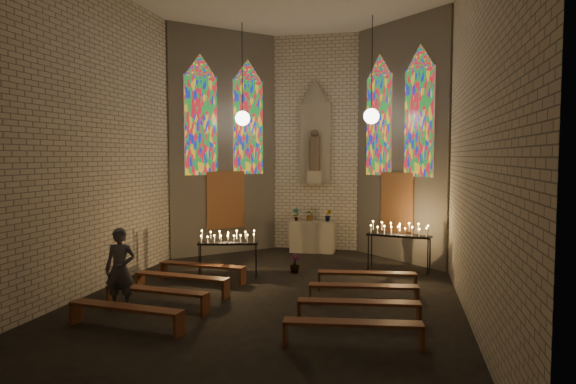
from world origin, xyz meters
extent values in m
plane|color=black|center=(0.00, 0.00, 0.00)|extent=(12.00, 12.00, 0.00)
cube|color=beige|center=(0.00, 6.00, 3.50)|extent=(8.00, 0.02, 7.00)
cube|color=beige|center=(0.00, -6.00, 3.50)|extent=(8.00, 0.02, 7.00)
cube|color=beige|center=(-4.00, 0.00, 3.50)|extent=(0.02, 12.00, 7.00)
cube|color=beige|center=(4.00, 0.00, 3.50)|extent=(0.02, 12.00, 7.00)
cube|color=beige|center=(-2.75, 4.75, 3.50)|extent=(2.72, 2.72, 7.00)
cube|color=beige|center=(2.75, 4.75, 3.50)|extent=(2.72, 2.72, 7.00)
cube|color=#4C3F8C|center=(-3.21, 4.06, 4.00)|extent=(0.78, 0.78, 3.00)
cube|color=#4C3F8C|center=(-2.06, 5.21, 4.00)|extent=(0.78, 0.78, 3.00)
cube|color=#4C3F8C|center=(2.06, 5.21, 4.00)|extent=(0.78, 0.78, 3.00)
cube|color=#4C3F8C|center=(3.21, 4.06, 4.00)|extent=(0.78, 0.78, 3.00)
cube|color=brown|center=(-2.63, 4.63, 1.70)|extent=(0.95, 0.95, 1.80)
cube|color=brown|center=(2.63, 4.63, 1.70)|extent=(0.95, 0.95, 1.80)
cube|color=gray|center=(0.00, 5.92, 3.50)|extent=(1.00, 0.12, 2.60)
cone|color=gray|center=(0.00, 5.92, 5.15)|extent=(1.00, 1.00, 0.80)
cube|color=#B3AA92|center=(0.00, 5.78, 2.40)|extent=(0.45, 0.30, 0.40)
cylinder|color=brown|center=(0.00, 5.78, 3.15)|extent=(0.36, 0.36, 1.10)
sphere|color=brown|center=(0.00, 5.78, 3.80)|extent=(0.26, 0.26, 0.26)
sphere|color=white|center=(-1.90, 4.10, 4.20)|extent=(0.44, 0.44, 0.44)
cylinder|color=black|center=(-1.90, 4.10, 5.60)|extent=(0.02, 0.02, 2.80)
sphere|color=white|center=(1.90, 4.10, 4.20)|extent=(0.44, 0.44, 0.44)
cylinder|color=black|center=(1.90, 4.10, 5.60)|extent=(0.02, 0.02, 2.80)
cube|color=#B3AA92|center=(0.00, 5.45, 0.50)|extent=(1.40, 0.60, 1.00)
imported|color=#4C723F|center=(-0.53, 5.37, 1.21)|extent=(0.25, 0.20, 0.42)
imported|color=#4C723F|center=(-0.09, 5.54, 1.20)|extent=(0.45, 0.42, 0.40)
imported|color=#4C723F|center=(0.50, 5.45, 1.20)|extent=(0.25, 0.21, 0.39)
imported|color=#4C723F|center=(0.03, 2.45, 0.24)|extent=(0.32, 0.32, 0.47)
cube|color=black|center=(-1.52, 1.60, 0.87)|extent=(1.56, 0.72, 0.05)
cylinder|color=black|center=(-2.18, 1.29, 0.43)|extent=(0.03, 0.03, 0.85)
cylinder|color=black|center=(-0.80, 1.64, 0.43)|extent=(0.03, 0.03, 0.85)
cylinder|color=black|center=(-2.25, 1.56, 0.43)|extent=(0.03, 0.03, 0.85)
cylinder|color=black|center=(-0.87, 1.91, 0.43)|extent=(0.03, 0.03, 0.85)
cube|color=black|center=(2.71, 3.18, 0.97)|extent=(1.73, 0.77, 0.05)
cylinder|color=black|center=(1.91, 3.20, 0.47)|extent=(0.03, 0.03, 0.95)
cylinder|color=black|center=(3.44, 2.85, 0.47)|extent=(0.03, 0.03, 0.95)
cylinder|color=black|center=(1.98, 3.51, 0.47)|extent=(0.03, 0.03, 0.95)
cylinder|color=black|center=(3.51, 3.16, 0.47)|extent=(0.03, 0.03, 0.95)
cube|color=brown|center=(-2.01, 1.05, 0.40)|extent=(2.25, 0.57, 0.05)
cube|color=brown|center=(-3.09, 1.18, 0.20)|extent=(0.09, 0.32, 0.40)
cube|color=brown|center=(-0.93, 0.92, 0.20)|extent=(0.09, 0.32, 0.40)
cube|color=brown|center=(2.01, 1.05, 0.40)|extent=(2.25, 0.57, 0.05)
cube|color=brown|center=(0.93, 0.92, 0.20)|extent=(0.09, 0.32, 0.40)
cube|color=brown|center=(3.09, 1.18, 0.20)|extent=(0.09, 0.32, 0.40)
cube|color=brown|center=(-2.01, -0.15, 0.40)|extent=(2.25, 0.57, 0.05)
cube|color=brown|center=(-3.09, -0.02, 0.20)|extent=(0.09, 0.32, 0.40)
cube|color=brown|center=(-0.93, -0.28, 0.20)|extent=(0.09, 0.32, 0.40)
cube|color=brown|center=(2.01, -0.15, 0.40)|extent=(2.25, 0.57, 0.05)
cube|color=brown|center=(0.93, -0.28, 0.20)|extent=(0.09, 0.32, 0.40)
cube|color=brown|center=(3.09, -0.02, 0.20)|extent=(0.09, 0.32, 0.40)
cube|color=brown|center=(-2.01, -1.35, 0.40)|extent=(2.25, 0.57, 0.05)
cube|color=brown|center=(-3.09, -1.22, 0.20)|extent=(0.09, 0.32, 0.40)
cube|color=brown|center=(-0.93, -1.48, 0.20)|extent=(0.09, 0.32, 0.40)
cube|color=brown|center=(2.01, -1.35, 0.40)|extent=(2.25, 0.57, 0.05)
cube|color=brown|center=(0.93, -1.48, 0.20)|extent=(0.09, 0.32, 0.40)
cube|color=brown|center=(3.09, -1.22, 0.20)|extent=(0.09, 0.32, 0.40)
cube|color=brown|center=(-2.01, -2.55, 0.40)|extent=(2.25, 0.57, 0.05)
cube|color=brown|center=(-3.09, -2.42, 0.20)|extent=(0.09, 0.32, 0.40)
cube|color=brown|center=(-0.93, -2.68, 0.20)|extent=(0.09, 0.32, 0.40)
cube|color=brown|center=(2.01, -2.55, 0.40)|extent=(2.25, 0.57, 0.05)
cube|color=brown|center=(0.93, -2.68, 0.20)|extent=(0.09, 0.32, 0.40)
cube|color=brown|center=(3.09, -2.42, 0.20)|extent=(0.09, 0.32, 0.40)
imported|color=#50505B|center=(-2.70, -1.52, 0.83)|extent=(0.66, 0.49, 1.65)
camera|label=1|loc=(2.72, -10.64, 3.07)|focal=32.00mm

